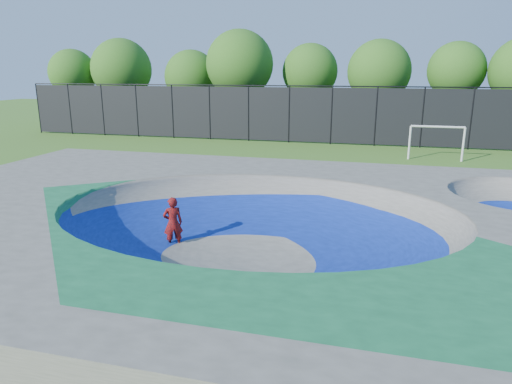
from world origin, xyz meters
TOP-DOWN VIEW (x-y plane):
  - ground at (0.00, 0.00)m, footprint 120.00×120.00m
  - skate_deck at (0.00, 0.00)m, footprint 22.00×14.00m
  - skater at (-2.52, 0.19)m, footprint 0.68×0.62m
  - skateboard at (-2.52, 0.19)m, footprint 0.80×0.54m
  - soccer_goal at (6.46, 16.51)m, footprint 3.03×0.12m
  - fence at (0.00, 21.00)m, footprint 48.09×0.09m
  - treeline at (-2.00, 25.85)m, footprint 52.03×6.84m

SIDE VIEW (x-z plane):
  - ground at x=0.00m, z-range 0.00..0.00m
  - skateboard at x=-2.52m, z-range 0.00..0.05m
  - skate_deck at x=0.00m, z-range 0.00..1.50m
  - skater at x=-2.52m, z-range 0.00..1.55m
  - soccer_goal at x=6.46m, z-range 0.39..2.39m
  - fence at x=0.00m, z-range 0.08..4.12m
  - treeline at x=-2.00m, z-range 0.83..9.07m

